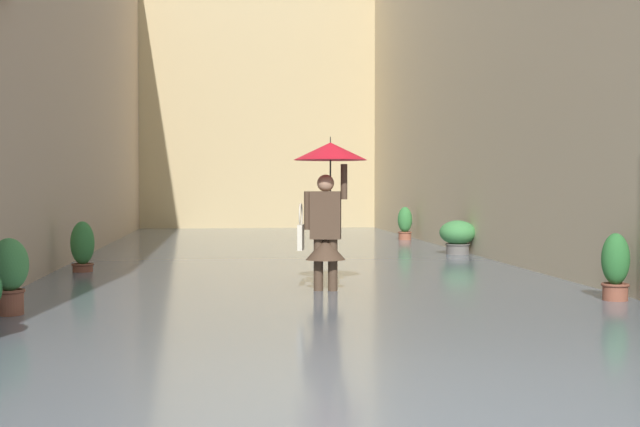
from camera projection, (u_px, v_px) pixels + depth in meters
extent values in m
plane|color=#605B56|center=(283.00, 265.00, 15.78)|extent=(60.00, 60.00, 0.00)
cube|color=slate|center=(283.00, 261.00, 15.78)|extent=(8.15, 27.98, 0.14)
cube|color=beige|center=(523.00, 30.00, 16.15)|extent=(1.80, 25.98, 8.84)
cube|color=tan|center=(25.00, 35.00, 15.14)|extent=(1.80, 25.98, 8.30)
cube|color=tan|center=(257.00, 75.00, 27.43)|extent=(10.95, 1.80, 10.07)
cube|color=black|center=(318.00, 298.00, 10.69)|extent=(0.15, 0.26, 0.10)
cylinder|color=#4C3828|center=(318.00, 267.00, 10.68)|extent=(0.14, 0.14, 0.69)
cube|color=black|center=(333.00, 298.00, 10.68)|extent=(0.15, 0.26, 0.10)
cylinder|color=#4C3828|center=(333.00, 267.00, 10.67)|extent=(0.14, 0.14, 0.69)
cube|color=#4C3828|center=(326.00, 215.00, 10.65)|extent=(0.42, 0.29, 0.60)
cone|color=#4C3828|center=(326.00, 249.00, 10.67)|extent=(0.59, 0.59, 0.28)
sphere|color=tan|center=(326.00, 183.00, 10.64)|extent=(0.22, 0.22, 0.22)
cylinder|color=#4C3828|center=(344.00, 182.00, 10.62)|extent=(0.10, 0.10, 0.44)
cylinder|color=#4C3828|center=(307.00, 210.00, 10.67)|extent=(0.10, 0.10, 0.48)
cylinder|color=black|center=(330.00, 171.00, 10.63)|extent=(0.02, 0.02, 0.50)
cone|color=red|center=(330.00, 151.00, 10.62)|extent=(0.93, 0.93, 0.22)
cylinder|color=black|center=(330.00, 140.00, 10.62)|extent=(0.01, 0.01, 0.08)
cube|color=beige|center=(301.00, 237.00, 10.67)|extent=(0.11, 0.29, 0.32)
torus|color=beige|center=(301.00, 215.00, 10.66)|extent=(0.08, 0.30, 0.30)
cylinder|color=brown|center=(9.00, 310.00, 8.68)|extent=(0.28, 0.28, 0.39)
torus|color=brown|center=(9.00, 291.00, 8.68)|extent=(0.32, 0.32, 0.04)
ellipsoid|color=#428947|center=(9.00, 265.00, 8.67)|extent=(0.39, 0.39, 0.54)
cylinder|color=#66605B|center=(458.00, 253.00, 16.42)|extent=(0.44, 0.44, 0.33)
torus|color=#56524E|center=(458.00, 245.00, 16.42)|extent=(0.48, 0.48, 0.04)
ellipsoid|color=#428947|center=(458.00, 232.00, 16.41)|extent=(0.70, 0.70, 0.47)
cylinder|color=brown|center=(615.00, 299.00, 9.79)|extent=(0.28, 0.28, 0.32)
torus|color=brown|center=(615.00, 285.00, 9.78)|extent=(0.32, 0.32, 0.04)
ellipsoid|color=#2D7033|center=(616.00, 259.00, 9.77)|extent=(0.32, 0.32, 0.59)
cylinder|color=brown|center=(83.00, 273.00, 13.07)|extent=(0.30, 0.30, 0.25)
torus|color=brown|center=(83.00, 264.00, 13.07)|extent=(0.34, 0.34, 0.04)
ellipsoid|color=#387F3D|center=(82.00, 243.00, 13.06)|extent=(0.36, 0.36, 0.66)
cylinder|color=#9E563D|center=(405.00, 239.00, 20.82)|extent=(0.31, 0.31, 0.33)
torus|color=brown|center=(405.00, 232.00, 20.82)|extent=(0.35, 0.35, 0.04)
ellipsoid|color=#387F3D|center=(405.00, 220.00, 20.81)|extent=(0.35, 0.35, 0.62)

